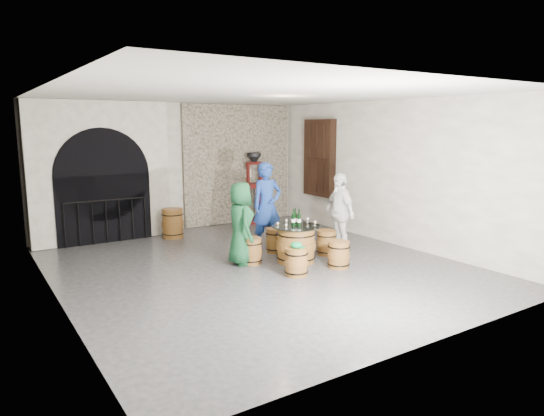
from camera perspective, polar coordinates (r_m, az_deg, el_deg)
ground at (r=9.29m, az=-1.81°, el=-6.84°), size 8.00×8.00×0.00m
wall_back at (r=12.54m, az=-11.39°, el=4.74°), size 8.00×0.00×8.00m
wall_front at (r=5.95m, az=18.48°, el=-0.89°), size 8.00×0.00×8.00m
wall_left at (r=7.77m, az=-24.55°, el=1.12°), size 0.00×8.00×8.00m
wall_right at (r=11.17m, az=13.73°, el=4.06°), size 0.00×8.00×8.00m
ceiling at (r=8.92m, az=-1.93°, el=13.28°), size 8.00×8.00×0.00m
stone_facing_panel at (r=13.26m, az=-4.02°, el=5.16°), size 3.20×0.12×3.18m
arched_opening at (r=11.73m, az=-19.58°, el=3.95°), size 3.10×0.60×3.19m
shuttered_window at (r=12.84m, az=5.56°, el=5.88°), size 0.23×1.10×2.00m
barrel_table at (r=9.47m, az=2.83°, el=-4.27°), size 0.94×0.94×0.72m
barrel_stool_left at (r=9.39m, az=-2.44°, el=-5.05°), size 0.43×0.43×0.51m
barrel_stool_far at (r=10.24m, az=0.41°, el=-3.81°), size 0.43×0.43×0.51m
barrel_stool_right at (r=10.09m, az=6.43°, el=-4.06°), size 0.43×0.43×0.51m
barrel_stool_near_right at (r=9.21m, az=7.86°, el=-5.44°), size 0.43×0.43×0.51m
barrel_stool_near_left at (r=8.65m, az=2.86°, el=-6.34°), size 0.43×0.43×0.51m
green_cap at (r=8.58m, az=2.90°, el=-4.40°), size 0.25×0.21×0.12m
person_green at (r=9.26m, az=-3.70°, el=-1.84°), size 0.64×0.86×1.59m
person_blue at (r=10.45m, az=-0.59°, el=0.29°), size 0.71×0.49×1.87m
person_white at (r=10.25m, az=7.95°, el=-0.54°), size 0.56×1.03×1.67m
wine_bottle_left at (r=9.37m, az=2.53°, el=-1.31°), size 0.08×0.08×0.32m
wine_bottle_center at (r=9.37m, az=3.20°, el=-1.31°), size 0.08×0.08×0.32m
wine_bottle_right at (r=9.47m, az=2.74°, el=-1.19°), size 0.08×0.08×0.32m
tasting_glass_a at (r=9.09m, az=1.68°, el=-2.18°), size 0.05×0.05×0.10m
tasting_glass_b at (r=9.70m, az=4.20°, el=-1.44°), size 0.05×0.05×0.10m
tasting_glass_c at (r=9.53m, az=1.70°, el=-1.62°), size 0.05×0.05×0.10m
tasting_glass_d at (r=9.63m, az=2.63°, el=-1.50°), size 0.05×0.05×0.10m
tasting_glass_e at (r=9.40m, az=5.07°, el=-1.81°), size 0.05×0.05×0.10m
tasting_glass_f at (r=9.24m, az=0.69°, el=-1.98°), size 0.05×0.05×0.10m
side_barrel at (r=11.75m, az=-11.60°, el=-1.77°), size 0.52×0.52×0.70m
corking_press at (r=13.18m, az=-2.09°, el=3.03°), size 0.80×0.46×1.92m
control_box at (r=13.33m, az=-2.89°, el=4.12°), size 0.18×0.10×0.22m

